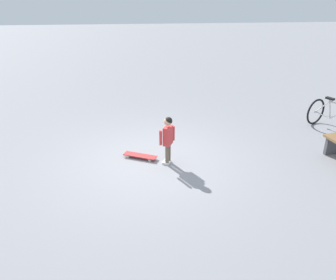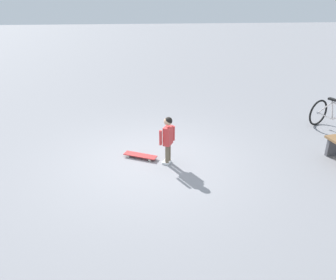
% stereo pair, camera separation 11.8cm
% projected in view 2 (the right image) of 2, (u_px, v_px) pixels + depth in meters
% --- Properties ---
extents(ground_plane, '(50.00, 50.00, 0.00)m').
position_uv_depth(ground_plane, '(153.00, 163.00, 7.50)').
color(ground_plane, gray).
extents(child_person, '(0.34, 0.28, 1.06)m').
position_uv_depth(child_person, '(168.00, 135.00, 7.21)').
color(child_person, brown).
rests_on(child_person, ground).
extents(skateboard, '(0.75, 0.48, 0.07)m').
position_uv_depth(skateboard, '(140.00, 155.00, 7.69)').
color(skateboard, '#B22D2D').
rests_on(skateboard, ground).
extents(bicycle_near, '(1.13, 1.28, 0.85)m').
position_uv_depth(bicycle_near, '(336.00, 118.00, 8.88)').
color(bicycle_near, black).
rests_on(bicycle_near, ground).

